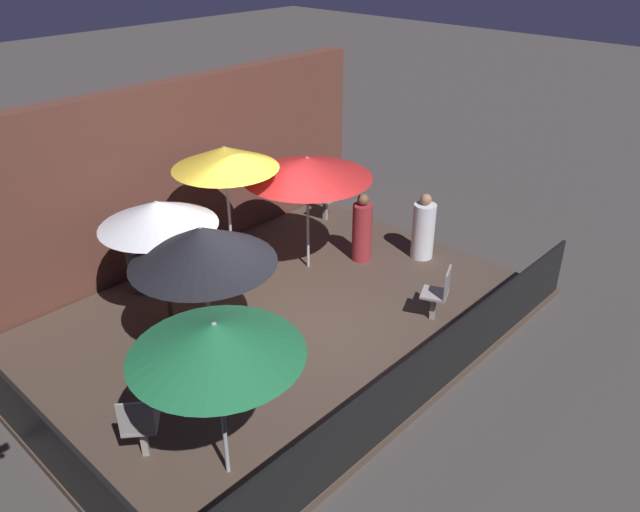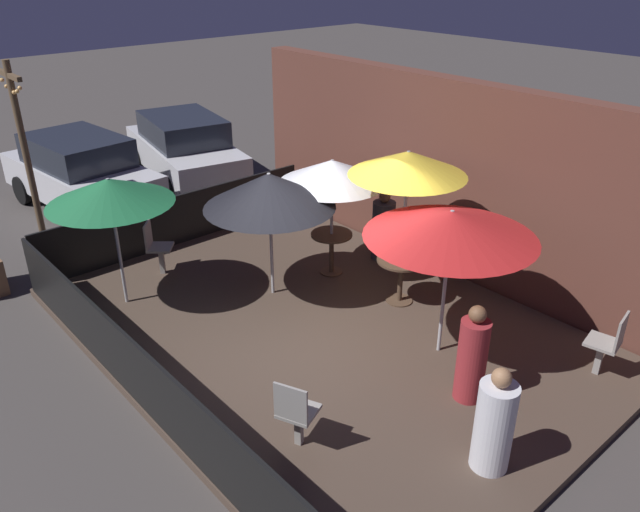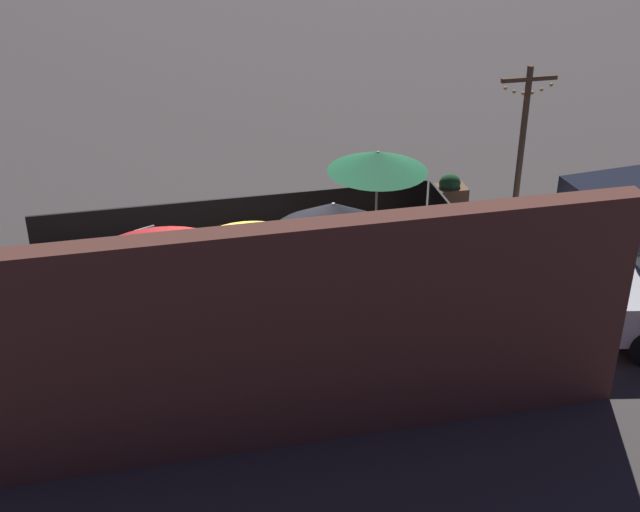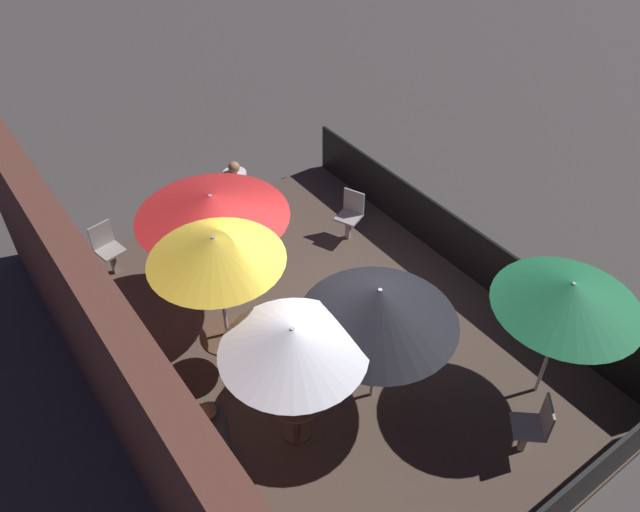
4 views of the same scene
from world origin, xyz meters
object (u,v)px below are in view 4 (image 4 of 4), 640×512
(patio_umbrella_2, at_px, (379,306))
(dining_table_0, at_px, (296,406))
(patio_umbrella_0, at_px, (293,340))
(dining_table_1, at_px, (229,342))
(patio_umbrella_4, at_px, (211,206))
(patio_chair_0, at_px, (108,247))
(patio_umbrella_1, at_px, (215,249))
(patron_0, at_px, (214,441))
(patron_1, at_px, (237,195))
(patio_chair_2, at_px, (351,214))
(patio_chair_1, at_px, (534,426))
(patron_2, at_px, (223,233))
(patio_umbrella_3, at_px, (570,295))

(patio_umbrella_2, distance_m, dining_table_0, 1.69)
(patio_umbrella_0, xyz_separation_m, dining_table_1, (1.44, 0.16, -1.25))
(patio_umbrella_4, relative_size, patio_chair_0, 2.40)
(patio_umbrella_2, height_order, patio_chair_0, patio_umbrella_2)
(dining_table_0, bearing_deg, patio_umbrella_1, 6.28)
(patio_chair_0, bearing_deg, patio_umbrella_2, 11.98)
(patron_0, bearing_deg, patio_umbrella_0, -34.15)
(patron_0, height_order, patron_1, patron_0)
(patio_chair_0, height_order, patio_chair_2, patio_chair_0)
(patio_umbrella_2, relative_size, patio_chair_1, 2.16)
(patio_umbrella_1, relative_size, patio_chair_1, 2.61)
(patio_chair_2, bearing_deg, patio_chair_0, -46.32)
(patio_chair_0, distance_m, patron_2, 1.92)
(patio_umbrella_3, distance_m, patio_chair_2, 4.49)
(patio_umbrella_0, height_order, patio_umbrella_2, patio_umbrella_2)
(patio_umbrella_0, height_order, patio_chair_2, patio_umbrella_0)
(patio_chair_2, relative_size, patron_0, 0.72)
(patio_umbrella_0, height_order, dining_table_1, patio_umbrella_0)
(patio_chair_0, xyz_separation_m, patron_1, (-0.03, -2.47, 0.05))
(dining_table_1, relative_size, patio_chair_0, 0.83)
(patio_umbrella_1, distance_m, patron_2, 2.97)
(patio_umbrella_1, xyz_separation_m, patio_chair_0, (3.06, 0.58, -1.77))
(patio_umbrella_0, distance_m, patio_umbrella_4, 2.76)
(patio_umbrella_1, bearing_deg, patron_2, -27.28)
(patio_umbrella_1, xyz_separation_m, patron_2, (2.17, -1.12, -1.69))
(patio_umbrella_0, relative_size, patron_0, 1.58)
(patio_umbrella_0, relative_size, dining_table_0, 2.75)
(patio_umbrella_4, bearing_deg, patron_2, -30.73)
(dining_table_1, bearing_deg, patio_chair_2, -66.47)
(patio_umbrella_2, height_order, dining_table_1, patio_umbrella_2)
(dining_table_0, xyz_separation_m, patio_chair_2, (2.87, -3.13, -0.07))
(patio_umbrella_3, height_order, patron_2, patio_umbrella_3)
(patio_umbrella_1, height_order, dining_table_1, patio_umbrella_1)
(patio_umbrella_1, distance_m, patio_chair_0, 3.58)
(patio_umbrella_4, distance_m, patron_1, 2.56)
(patio_umbrella_2, height_order, patron_1, patio_umbrella_2)
(patron_0, height_order, patron_2, patron_2)
(patio_umbrella_4, bearing_deg, patio_chair_1, -158.59)
(dining_table_0, height_order, patio_chair_0, patio_chair_0)
(patio_umbrella_2, height_order, dining_table_0, patio_umbrella_2)
(patio_chair_0, bearing_deg, patio_umbrella_4, 22.59)
(patio_umbrella_0, height_order, patio_umbrella_4, patio_umbrella_4)
(patio_umbrella_3, distance_m, patron_1, 6.17)
(patio_umbrella_0, distance_m, patio_chair_2, 4.45)
(patio_umbrella_2, bearing_deg, patron_0, 82.93)
(patio_umbrella_1, bearing_deg, patio_chair_1, -144.47)
(patio_umbrella_0, relative_size, patron_2, 1.54)
(patio_umbrella_4, distance_m, patio_chair_0, 2.55)
(patio_chair_2, bearing_deg, patio_umbrella_0, 19.02)
(patio_umbrella_3, bearing_deg, patio_umbrella_0, 65.84)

